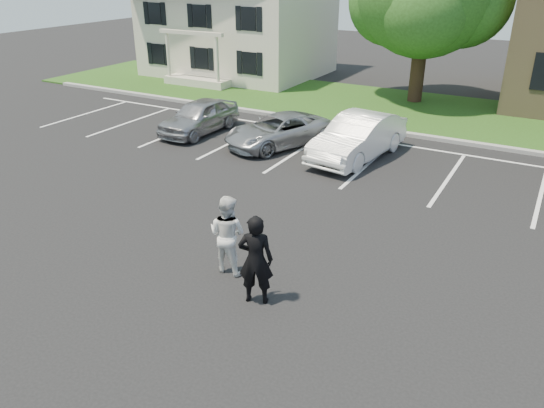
% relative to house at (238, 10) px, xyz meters
% --- Properties ---
extents(ground_plane, '(90.00, 90.00, 0.00)m').
position_rel_house_xyz_m(ground_plane, '(13.00, -19.97, -3.83)').
color(ground_plane, black).
rests_on(ground_plane, ground).
extents(curb, '(40.00, 0.30, 0.15)m').
position_rel_house_xyz_m(curb, '(13.00, -7.97, -3.75)').
color(curb, gray).
rests_on(curb, ground).
extents(grass_strip, '(44.00, 8.00, 0.08)m').
position_rel_house_xyz_m(grass_strip, '(13.00, -3.97, -3.79)').
color(grass_strip, '#243E11').
rests_on(grass_strip, ground).
extents(stall_lines, '(34.00, 5.36, 0.01)m').
position_rel_house_xyz_m(stall_lines, '(14.40, -11.02, -3.82)').
color(stall_lines, white).
rests_on(stall_lines, ground).
extents(house, '(10.30, 9.22, 7.60)m').
position_rel_house_xyz_m(house, '(0.00, 0.00, 0.00)').
color(house, beige).
rests_on(house, ground).
extents(man_black_suit, '(0.86, 0.72, 2.00)m').
position_rel_house_xyz_m(man_black_suit, '(13.78, -21.06, -2.83)').
color(man_black_suit, black).
rests_on(man_black_suit, ground).
extents(man_white_shirt, '(0.91, 0.71, 1.88)m').
position_rel_house_xyz_m(man_white_shirt, '(12.59, -20.31, -2.89)').
color(man_white_shirt, silver).
rests_on(man_white_shirt, ground).
extents(car_silver_west, '(1.75, 4.10, 1.38)m').
position_rel_house_xyz_m(car_silver_west, '(5.49, -11.76, -3.14)').
color(car_silver_west, '#A4A3A8').
rests_on(car_silver_west, ground).
extents(car_silver_minivan, '(3.63, 4.83, 1.22)m').
position_rel_house_xyz_m(car_silver_minivan, '(9.21, -11.68, -3.22)').
color(car_silver_minivan, '#9D9FA4').
rests_on(car_silver_minivan, ground).
extents(car_white_sedan, '(2.29, 4.96, 1.57)m').
position_rel_house_xyz_m(car_white_sedan, '(12.40, -11.53, -3.04)').
color(car_white_sedan, white).
rests_on(car_white_sedan, ground).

